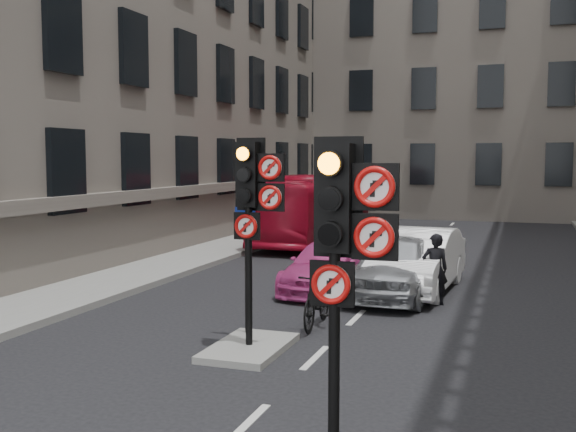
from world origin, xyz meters
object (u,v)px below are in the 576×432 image
Objects in this scene: info_sign at (246,252)px; car_silver at (398,265)px; signal_near at (343,234)px; car_white at (418,260)px; bus_red at (315,208)px; signal_far at (253,196)px; car_pink at (327,266)px; motorcycle at (317,299)px; motorcyclist at (435,269)px.

car_silver is at bearing 71.90° from info_sign.
signal_near reaches higher than info_sign.
car_white is at bearing 68.76° from car_silver.
signal_far is at bearing -77.26° from bus_red.
signal_near is 10.31m from car_pink.
car_pink is at bearing 101.03° from motorcycle.
signal_near is at bearing -72.74° from motorcycle.
bus_red reaches higher than car_white.
bus_red is at bearing 105.23° from motorcycle.
signal_near is at bearing -72.49° from bus_red.
signal_far reaches higher than car_white.
motorcyclist is 0.70× the size of info_sign.
info_sign is (-3.04, 4.74, -0.95)m from signal_near.
motorcycle is at bearing 108.86° from signal_near.
car_pink is (-2.19, -0.59, -0.18)m from car_white.
car_pink is 5.07m from info_sign.
bus_red is at bearing 106.18° from info_sign.
car_white is (0.37, 0.79, 0.01)m from car_silver.
signal_far is (-2.60, 4.00, 0.12)m from signal_near.
car_pink is 0.43× the size of bus_red.
bus_red is 14.57m from info_sign.
car_silver reaches higher than car_pink.
signal_far is at bearing -106.78° from motorcycle.
motorcyclist reaches higher than car_white.
bus_red is at bearing 125.37° from car_white.
signal_far reaches higher than motorcyclist.
motorcyclist is (2.79, -0.87, 0.22)m from car_pink.
car_white is 10.22m from bus_red.
motorcyclist is (-0.09, 8.83, -1.76)m from signal_near.
bus_red is at bearing 108.17° from car_pink.
car_white is at bearing -88.58° from motorcyclist.
car_white is 1.58m from motorcyclist.
car_silver is at bearing 96.34° from signal_near.
bus_red is 5.08× the size of motorcycle.
car_white is at bearing -58.68° from bus_red.
info_sign is at bearing -92.09° from car_pink.
motorcycle is 1.15× the size of motorcyclist.
signal_near is 1.00× the size of signal_far.
bus_red is 4.09× the size of info_sign.
info_sign is at bearing -78.29° from bus_red.
info_sign is at bearing -108.85° from car_white.
signal_far is 0.87× the size of car_pink.
motorcycle is at bearing -73.14° from bus_red.
signal_near reaches higher than car_white.
car_pink is 9.84m from bus_red.
signal_near is at bearing -82.09° from car_white.
motorcyclist is at bearing -17.59° from car_pink.
bus_red is at bearing -80.72° from motorcyclist.
motorcycle is (-2.05, 6.01, -2.02)m from signal_near.
motorcyclist is at bearing -59.90° from bus_red.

